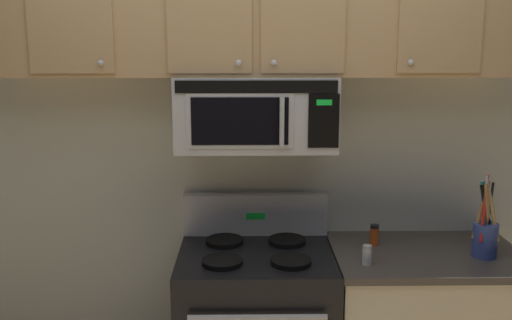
# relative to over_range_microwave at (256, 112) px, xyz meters

# --- Properties ---
(back_wall) EXTENTS (5.20, 0.10, 2.70)m
(back_wall) POSITION_rel_over_range_microwave_xyz_m (0.00, 0.25, -0.23)
(back_wall) COLOR silver
(back_wall) RESTS_ON ground_plane
(over_range_microwave) EXTENTS (0.76, 0.43, 0.35)m
(over_range_microwave) POSITION_rel_over_range_microwave_xyz_m (0.00, 0.00, 0.00)
(over_range_microwave) COLOR #B7BABF
(upper_cabinets) EXTENTS (2.50, 0.36, 0.55)m
(upper_cabinets) POSITION_rel_over_range_microwave_xyz_m (0.00, 0.03, 0.45)
(upper_cabinets) COLOR tan
(utensil_crock_blue) EXTENTS (0.12, 0.12, 0.40)m
(utensil_crock_blue) POSITION_rel_over_range_microwave_xyz_m (1.09, -0.18, -0.56)
(utensil_crock_blue) COLOR #384C9E
(utensil_crock_blue) RESTS_ON counter_segment
(salt_shaker) EXTENTS (0.04, 0.04, 0.09)m
(salt_shaker) POSITION_rel_over_range_microwave_xyz_m (0.51, -0.27, -0.63)
(salt_shaker) COLOR white
(salt_shaker) RESTS_ON counter_segment
(spice_jar) EXTENTS (0.05, 0.05, 0.11)m
(spice_jar) POSITION_rel_over_range_microwave_xyz_m (0.60, -0.01, -0.62)
(spice_jar) COLOR #C64C19
(spice_jar) RESTS_ON counter_segment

